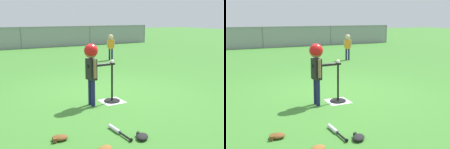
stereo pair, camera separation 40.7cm
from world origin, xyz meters
The scene contains 11 objects.
ground_plane centered at (0.00, 0.00, 0.00)m, with size 60.00×60.00×0.00m, color #3D7A2D.
home_plate centered at (-0.20, -0.48, 0.00)m, with size 0.44×0.44×0.01m, color white.
batting_tee centered at (-0.20, -0.48, 0.13)m, with size 0.32×0.32×0.77m.
baseball_on_tee centered at (-0.20, -0.48, 0.81)m, with size 0.07×0.07×0.07m, color white.
batter_child centered at (-0.65, -0.50, 0.84)m, with size 0.64×0.34×1.18m.
fielder_near_right centered at (2.33, 4.19, 0.64)m, with size 0.27×0.20×1.00m.
spare_bat_silver centered at (-0.86, -1.80, 0.03)m, with size 0.08×0.58×0.06m.
glove_by_plate centered at (-1.67, -1.64, 0.04)m, with size 0.26×0.22×0.07m.
glove_near_bats centered at (-0.66, -2.16, 0.04)m, with size 0.27×0.27×0.07m.
glove_tossed_aside centered at (-1.28, -2.24, 0.04)m, with size 0.27×0.25×0.07m.
outfield_fence centered at (0.00, 9.83, 0.62)m, with size 16.06×0.06×1.15m.
Camera 1 is at (-2.69, -4.96, 1.65)m, focal length 42.97 mm.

